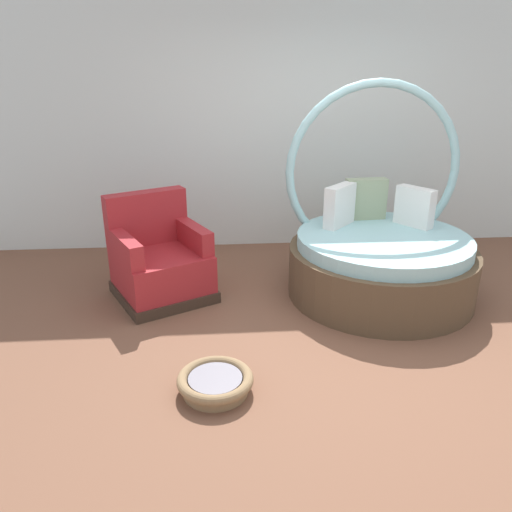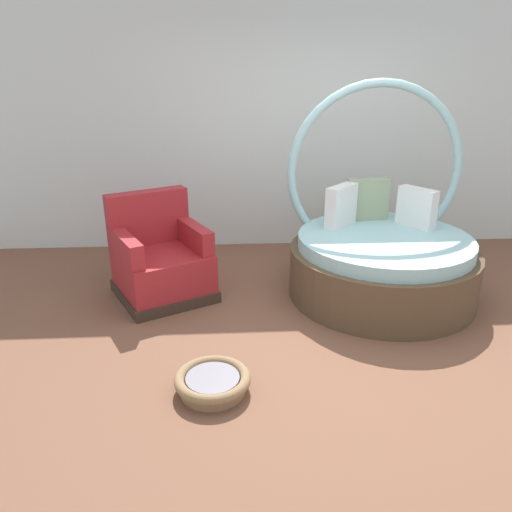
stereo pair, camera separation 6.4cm
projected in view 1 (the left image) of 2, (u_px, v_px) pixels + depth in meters
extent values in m
cube|color=brown|center=(335.00, 343.00, 3.88)|extent=(8.00, 8.00, 0.02)
cube|color=silver|center=(296.00, 127.00, 5.57)|extent=(8.00, 0.12, 2.74)
cylinder|color=brown|center=(380.00, 271.00, 4.60)|extent=(1.70, 1.70, 0.47)
cylinder|color=#9ED1D6|center=(383.00, 242.00, 4.49)|extent=(1.57, 1.57, 0.12)
torus|color=#9ED1D6|center=(373.00, 172.00, 4.73)|extent=(1.70, 0.08, 1.70)
cube|color=white|center=(415.00, 207.00, 4.68)|extent=(0.32, 0.37, 0.37)
cube|color=#93A37F|center=(366.00, 199.00, 4.88)|extent=(0.41, 0.15, 0.40)
cube|color=white|center=(340.00, 206.00, 4.67)|extent=(0.36, 0.37, 0.39)
cube|color=#38281E|center=(163.00, 291.00, 4.62)|extent=(1.07, 1.07, 0.10)
cube|color=#A32328|center=(162.00, 270.00, 4.54)|extent=(1.02, 1.02, 0.34)
cube|color=#A32328|center=(146.00, 218.00, 4.63)|extent=(0.75, 0.49, 0.50)
cube|color=#A32328|center=(125.00, 248.00, 4.28)|extent=(0.42, 0.66, 0.22)
cube|color=#A32328|center=(192.00, 235.00, 4.59)|extent=(0.42, 0.66, 0.22)
cylinder|color=#8E704C|center=(216.00, 388.00, 3.29)|extent=(0.44, 0.44, 0.06)
torus|color=#8E704C|center=(215.00, 379.00, 3.26)|extent=(0.51, 0.51, 0.07)
cylinder|color=slate|center=(215.00, 381.00, 3.27)|extent=(0.36, 0.36, 0.05)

